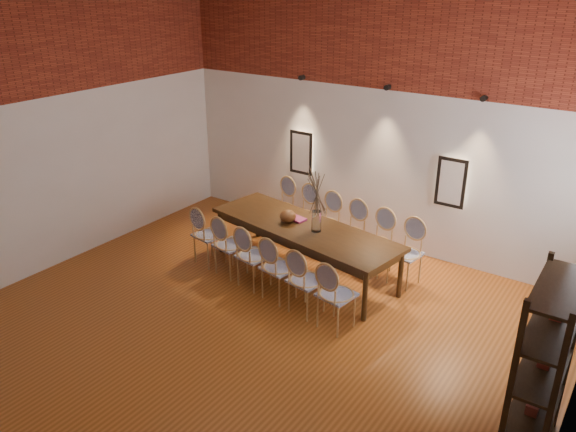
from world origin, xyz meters
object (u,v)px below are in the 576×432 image
Objects in this scene: chair_near_e at (307,280)px; book at (297,219)px; chair_near_f at (337,294)px; chair_far_f at (405,254)px; chair_far_e at (376,243)px; chair_near_b at (231,245)px; chair_near_c at (254,256)px; chair_far_d at (350,233)px; dining_table at (304,250)px; chair_far_c at (325,224)px; chair_far_a at (280,207)px; shelving_rack at (542,370)px; vase at (316,221)px; bowl at (288,216)px; chair_far_b at (301,215)px; chair_near_d at (279,267)px; chair_near_a at (209,235)px.

chair_near_e is 1.33m from book.
chair_near_f and chair_far_f have the same top height.
chair_far_f is (0.49, -0.08, 0.00)m from chair_far_e.
chair_near_b is at bearing 180.00° from chair_near_e.
chair_near_c and chair_far_d have the same top height.
chair_far_c is (-0.12, 0.79, 0.09)m from dining_table.
shelving_rack reaches higher than chair_far_a.
chair_near_c is 3.13× the size of vase.
vase is (-0.62, -0.67, 0.43)m from chair_far_e.
chair_near_f is 3.92× the size of bowl.
chair_far_f is (1.34, 0.55, 0.09)m from dining_table.
chair_near_e is at bearing -50.28° from book.
chair_far_b is (-0.25, 1.57, 0.00)m from chair_near_c.
chair_far_f is at bearing -180.00° from chair_far_d.
dining_table is 1.06m from chair_far_e.
chair_near_e reaches higher than bowl.
chair_near_d is 1.00× the size of chair_far_c.
chair_near_a is 1.71m from vase.
dining_table is at bearing 108.10° from chair_far_c.
chair_far_a is at bearing 134.43° from chair_near_d.
chair_near_a is 0.49m from chair_near_b.
chair_near_b is 0.49m from chair_near_c.
chair_near_b and chair_far_e have the same top height.
chair_far_a is at bearing 149.81° from shelving_rack.
chair_far_d is 3.98m from shelving_rack.
chair_near_d is 3.62× the size of book.
vase is (-1.11, -0.59, 0.43)m from chair_far_f.
chair_far_c is at bearing 113.38° from vase.
chair_near_d is at bearing -0.00° from chair_near_c.
chair_far_a is 3.62× the size of book.
shelving_rack is (4.16, -2.51, 0.43)m from chair_far_b.
chair_near_e is (0.61, -0.87, 0.09)m from dining_table.
chair_near_d is (0.12, -0.79, 0.09)m from dining_table.
chair_near_d is (0.49, -0.08, 0.00)m from chair_near_c.
vase reaches higher than chair_far_f.
chair_near_e is 3.92× the size of bowl.
chair_far_b is (-0.61, 0.87, 0.09)m from dining_table.
chair_near_c is 3.92× the size of bowl.
chair_far_d is at bearing 0.00° from chair_far_f.
chair_near_c is at bearing 0.00° from chair_near_a.
chair_far_f is 3.13× the size of vase.
chair_near_b and chair_far_b have the same top height.
chair_near_d is at bearing -69.74° from book.
vase reaches higher than chair_near_b.
chair_near_a is 0.99m from chair_near_c.
dining_table is at bearing 31.47° from chair_near_a.
vase reaches higher than book.
chair_far_b and chair_far_c have the same top height.
chair_far_a is 0.49m from chair_far_b.
chair_near_d and chair_near_f have the same top height.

